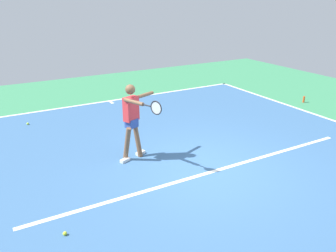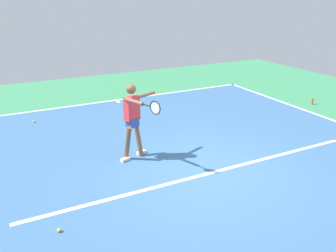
# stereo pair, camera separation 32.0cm
# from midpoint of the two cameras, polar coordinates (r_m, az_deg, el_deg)

# --- Properties ---
(ground_plane) EXTENTS (20.43, 20.43, 0.00)m
(ground_plane) POSITION_cam_midpoint_polar(r_m,az_deg,el_deg) (7.57, 5.00, -7.15)
(ground_plane) COLOR #388456
(court_surface) EXTENTS (10.41, 11.93, 0.00)m
(court_surface) POSITION_cam_midpoint_polar(r_m,az_deg,el_deg) (7.57, 5.00, -7.14)
(court_surface) COLOR #38608E
(court_surface) RESTS_ON ground_plane
(court_line_baseline_near) EXTENTS (10.41, 0.10, 0.01)m
(court_line_baseline_near) POSITION_cam_midpoint_polar(r_m,az_deg,el_deg) (12.53, -10.39, 4.10)
(court_line_baseline_near) COLOR white
(court_line_baseline_near) RESTS_ON ground_plane
(court_line_service) EXTENTS (7.81, 0.10, 0.01)m
(court_line_service) POSITION_cam_midpoint_polar(r_m,az_deg,el_deg) (7.45, 5.71, -7.64)
(court_line_service) COLOR white
(court_line_service) RESTS_ON ground_plane
(court_line_centre_mark) EXTENTS (0.10, 0.30, 0.01)m
(court_line_centre_mark) POSITION_cam_midpoint_polar(r_m,az_deg,el_deg) (12.35, -10.08, 3.88)
(court_line_centre_mark) COLOR white
(court_line_centre_mark) RESTS_ON ground_plane
(tennis_player) EXTENTS (1.04, 1.33, 1.76)m
(tennis_player) POSITION_cam_midpoint_polar(r_m,az_deg,el_deg) (7.69, -7.05, 1.45)
(tennis_player) COLOR brown
(tennis_player) RESTS_ON ground_plane
(tennis_ball_near_service_line) EXTENTS (0.07, 0.07, 0.07)m
(tennis_ball_near_service_line) POSITION_cam_midpoint_polar(r_m,az_deg,el_deg) (5.96, -18.22, -16.53)
(tennis_ball_near_service_line) COLOR #CCE033
(tennis_ball_near_service_line) RESTS_ON ground_plane
(tennis_ball_by_sideline) EXTENTS (0.07, 0.07, 0.07)m
(tennis_ball_by_sideline) POSITION_cam_midpoint_polar(r_m,az_deg,el_deg) (10.90, -22.95, 0.35)
(tennis_ball_by_sideline) COLOR #C6E53D
(tennis_ball_by_sideline) RESTS_ON ground_plane
(water_bottle) EXTENTS (0.07, 0.07, 0.22)m
(water_bottle) POSITION_cam_midpoint_polar(r_m,az_deg,el_deg) (12.97, 20.86, 4.13)
(water_bottle) COLOR #D84C1E
(water_bottle) RESTS_ON ground_plane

